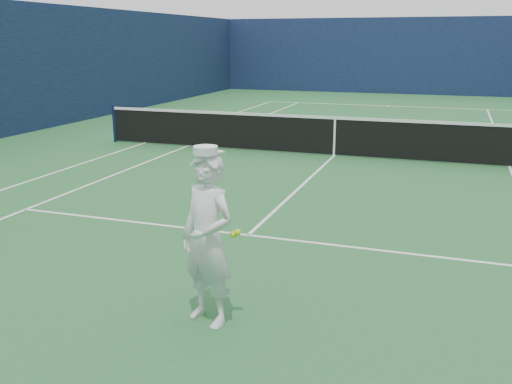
# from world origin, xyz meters

# --- Properties ---
(ground) EXTENTS (80.00, 80.00, 0.00)m
(ground) POSITION_xyz_m (0.00, 0.00, 0.00)
(ground) COLOR #24602F
(ground) RESTS_ON ground
(court_markings) EXTENTS (11.03, 23.83, 0.01)m
(court_markings) POSITION_xyz_m (0.00, 0.00, 0.00)
(court_markings) COLOR white
(court_markings) RESTS_ON ground
(windscreen_fence) EXTENTS (20.12, 36.12, 4.00)m
(windscreen_fence) POSITION_xyz_m (0.00, 0.00, 2.00)
(windscreen_fence) COLOR #101C3C
(windscreen_fence) RESTS_ON ground
(tennis_net) EXTENTS (12.88, 0.09, 1.07)m
(tennis_net) POSITION_xyz_m (0.00, 0.00, 0.55)
(tennis_net) COLOR #141E4C
(tennis_net) RESTS_ON ground
(tennis_player) EXTENTS (0.77, 0.71, 1.86)m
(tennis_player) POSITION_xyz_m (0.53, -9.07, 0.91)
(tennis_player) COLOR white
(tennis_player) RESTS_ON ground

